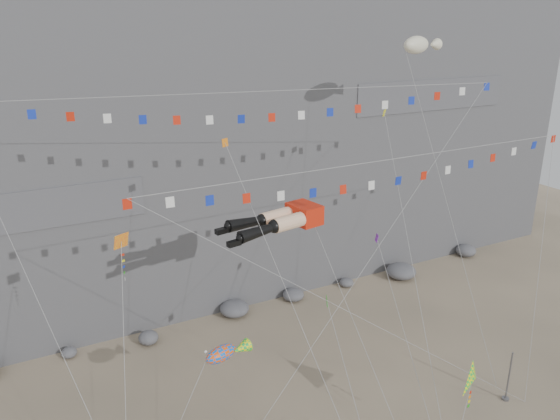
# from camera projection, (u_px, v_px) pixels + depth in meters

# --- Properties ---
(cliff) EXTENTS (80.00, 28.00, 50.00)m
(cliff) POSITION_uv_depth(u_px,v_px,m) (167.00, 19.00, 53.10)
(cliff) COLOR slate
(cliff) RESTS_ON ground
(talus_boulders) EXTENTS (60.00, 3.00, 1.20)m
(talus_boulders) POSITION_uv_depth(u_px,v_px,m) (234.00, 309.00, 48.55)
(talus_boulders) COLOR slate
(talus_boulders) RESTS_ON ground
(anchor_pole_right) EXTENTS (0.12, 0.12, 3.80)m
(anchor_pole_right) POSITION_uv_depth(u_px,v_px,m) (509.00, 376.00, 37.23)
(anchor_pole_right) COLOR slate
(anchor_pole_right) RESTS_ON ground
(legs_kite) EXTENTS (7.31, 14.33, 18.43)m
(legs_kite) POSITION_uv_depth(u_px,v_px,m) (281.00, 220.00, 34.19)
(legs_kite) COLOR red
(legs_kite) RESTS_ON ground
(flag_banner_upper) EXTENTS (33.74, 15.27, 26.37)m
(flag_banner_upper) POSITION_uv_depth(u_px,v_px,m) (256.00, 92.00, 34.11)
(flag_banner_upper) COLOR red
(flag_banner_upper) RESTS_ON ground
(flag_banner_lower) EXTENTS (31.76, 6.53, 19.75)m
(flag_banner_lower) POSITION_uv_depth(u_px,v_px,m) (387.00, 160.00, 33.41)
(flag_banner_lower) COLOR red
(flag_banner_lower) RESTS_ON ground
(harlequin_kite) EXTENTS (3.19, 7.09, 15.88)m
(harlequin_kite) POSITION_uv_depth(u_px,v_px,m) (121.00, 243.00, 27.18)
(harlequin_kite) COLOR #FB2F1B
(harlequin_kite) RESTS_ON ground
(fish_windsock) EXTENTS (10.35, 7.43, 12.65)m
(fish_windsock) POSITION_uv_depth(u_px,v_px,m) (221.00, 354.00, 31.19)
(fish_windsock) COLOR #FF530D
(fish_windsock) RESTS_ON ground
(delta_kite) EXTENTS (5.85, 3.60, 7.80)m
(delta_kite) POSITION_uv_depth(u_px,v_px,m) (472.00, 379.00, 31.18)
(delta_kite) COLOR #FFF50D
(delta_kite) RESTS_ON ground
(blimp_windsock) EXTENTS (4.30, 12.16, 25.48)m
(blimp_windsock) POSITION_uv_depth(u_px,v_px,m) (416.00, 46.00, 40.25)
(blimp_windsock) COLOR #F3ECC7
(blimp_windsock) RESTS_ON ground
(small_kite_a) EXTENTS (2.99, 15.30, 23.21)m
(small_kite_a) POSITION_uv_depth(u_px,v_px,m) (228.00, 150.00, 32.98)
(small_kite_a) COLOR orange
(small_kite_a) RESTS_ON ground
(small_kite_b) EXTENTS (3.07, 11.54, 15.48)m
(small_kite_b) POSITION_uv_depth(u_px,v_px,m) (378.00, 241.00, 37.31)
(small_kite_b) COLOR purple
(small_kite_b) RESTS_ON ground
(small_kite_c) EXTENTS (2.77, 10.82, 13.42)m
(small_kite_c) POSITION_uv_depth(u_px,v_px,m) (327.00, 303.00, 33.42)
(small_kite_c) COLOR #21A219
(small_kite_c) RESTS_ON ground
(small_kite_d) EXTENTS (6.63, 16.45, 24.93)m
(small_kite_d) POSITION_uv_depth(u_px,v_px,m) (386.00, 120.00, 40.38)
(small_kite_d) COLOR yellow
(small_kite_d) RESTS_ON ground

